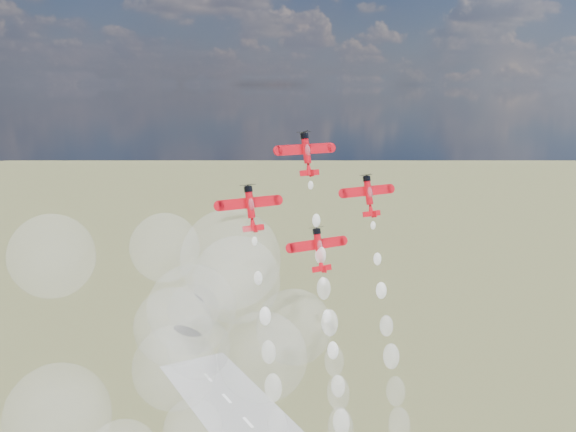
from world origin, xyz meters
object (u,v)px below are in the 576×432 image
(plane_right, at_px, (369,195))
(plane_slot, at_px, (319,248))
(plane_left, at_px, (250,207))
(plane_lead, at_px, (307,153))

(plane_right, relative_size, plane_slot, 1.00)
(plane_left, bearing_deg, plane_lead, 10.40)
(plane_right, bearing_deg, plane_slot, -169.60)
(plane_left, relative_size, plane_right, 1.00)
(plane_left, xyz_separation_m, plane_slot, (14.71, -2.70, -9.94))
(plane_left, height_order, plane_right, same)
(plane_slot, bearing_deg, plane_left, 169.60)
(plane_left, relative_size, plane_slot, 1.00)
(plane_lead, distance_m, plane_left, 17.96)
(plane_left, bearing_deg, plane_right, 0.00)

